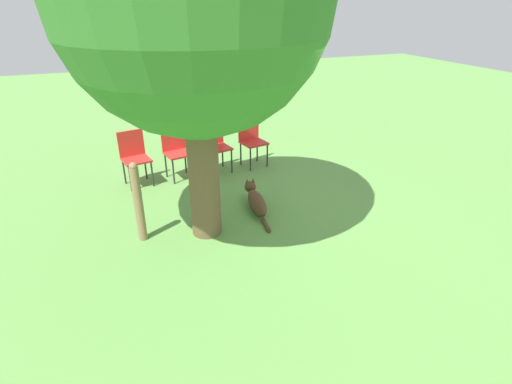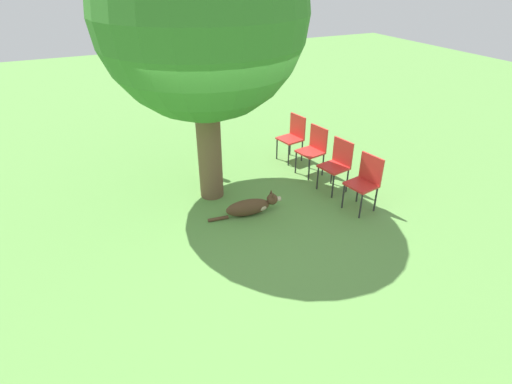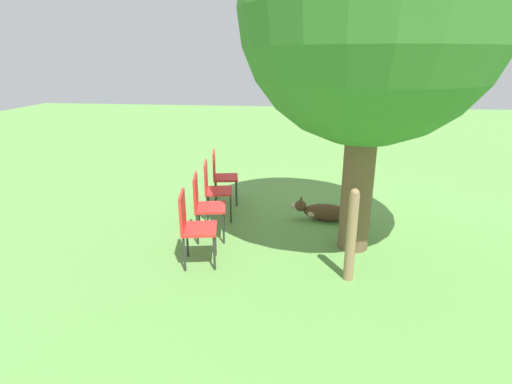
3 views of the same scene
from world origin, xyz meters
name	(u,v)px [view 2 (image 2 of 3)]	position (x,y,z in m)	size (l,w,h in m)	color
ground_plane	(237,218)	(0.00, 0.00, 0.00)	(30.00, 30.00, 0.00)	#609947
oak_tree	(201,14)	(-0.11, 0.88, 2.96)	(3.11, 3.11, 4.54)	brown
dog	(252,206)	(0.27, 0.00, 0.15)	(1.23, 0.30, 0.37)	#513823
fence_post	(202,147)	(0.03, 1.74, 0.56)	(0.12, 0.12, 1.12)	#937551
red_chair_0	(365,179)	(2.03, -0.59, 0.55)	(0.50, 0.51, 0.94)	red
red_chair_1	(337,162)	(2.00, 0.14, 0.55)	(0.50, 0.51, 0.94)	red
red_chair_2	(314,147)	(1.96, 0.87, 0.55)	(0.50, 0.51, 0.94)	red
red_chair_3	(293,135)	(1.93, 1.60, 0.55)	(0.50, 0.51, 0.94)	red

